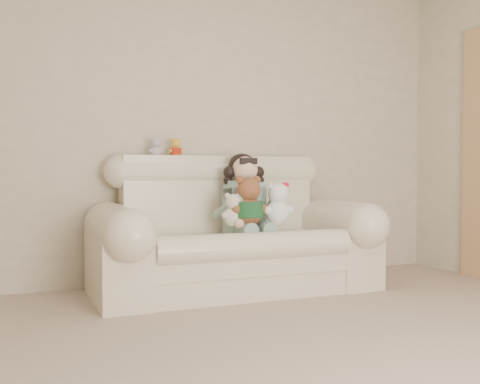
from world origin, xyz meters
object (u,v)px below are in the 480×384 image
seated_child (244,193)px  white_cat (278,200)px  cream_teddy (233,207)px  brown_teddy (248,196)px  sofa (235,223)px

seated_child → white_cat: bearing=-60.1°
cream_teddy → brown_teddy: bearing=-5.9°
brown_teddy → cream_teddy: 0.14m
seated_child → white_cat: size_ratio=1.65×
brown_teddy → cream_teddy: brown_teddy is taller
cream_teddy → white_cat: bearing=-4.1°
sofa → brown_teddy: (0.05, -0.13, 0.20)m
sofa → cream_teddy: 0.18m
brown_teddy → cream_teddy: size_ratio=1.50×
white_cat → brown_teddy: bearing=152.7°
sofa → brown_teddy: bearing=-66.9°
white_cat → cream_teddy: bearing=151.8°
cream_teddy → seated_child: bearing=50.0°
white_cat → cream_teddy: (-0.35, 0.04, -0.05)m
white_cat → seated_child: bearing=104.8°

